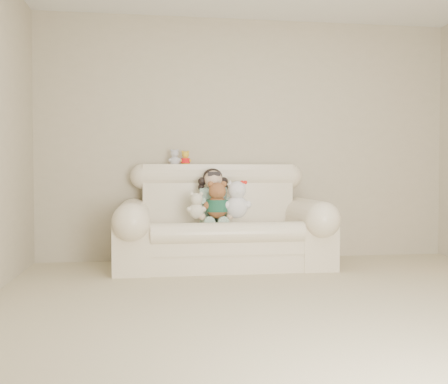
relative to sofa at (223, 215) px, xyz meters
The scene contains 9 objects.
floor 2.09m from the sofa, 80.14° to the right, with size 5.00×5.00×0.00m, color tan.
wall_back 1.00m from the sofa, 55.54° to the left, with size 4.50×4.50×0.00m, color #C0B498.
sofa is the anchor object (origin of this frame).
seated_child 0.22m from the sofa, 136.45° to the left, with size 0.34×0.42×0.57m, color #307953, non-canonical shape.
brown_teddy 0.24m from the sofa, 119.00° to the right, with size 0.27×0.21×0.42m, color brown, non-canonical shape.
white_cat 0.28m from the sofa, 51.61° to the right, with size 0.28×0.21×0.44m, color silver, non-canonical shape.
cream_teddy 0.33m from the sofa, 153.39° to the right, with size 0.19×0.15×0.30m, color beige, non-canonical shape.
yellow_mini_bear 0.77m from the sofa, 134.28° to the left, with size 0.12×0.09×0.19m, color gold, non-canonical shape.
grey_mini_plush 0.82m from the sofa, 143.32° to the left, with size 0.13×0.10×0.20m, color silver, non-canonical shape.
Camera 1 is at (-1.06, -3.10, 0.93)m, focal length 41.79 mm.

